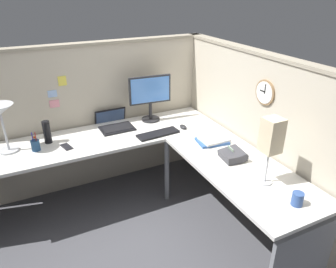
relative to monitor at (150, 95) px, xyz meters
name	(u,v)px	position (x,y,z in m)	size (l,w,h in m)	color
ground_plane	(160,211)	(-0.19, -0.64, -1.02)	(6.80, 6.80, 0.00)	#47474C
cubicle_wall_back	(95,116)	(-0.56, 0.23, -0.23)	(2.57, 0.12, 1.58)	#B7AD99
cubicle_wall_right	(253,135)	(0.68, -0.90, -0.23)	(0.12, 2.37, 1.58)	#B7AD99
desk	(147,163)	(-0.34, -0.69, -0.39)	(2.35, 2.15, 0.73)	silver
monitor	(150,95)	(0.00, 0.00, 0.00)	(0.46, 0.20, 0.50)	#232326
laptop	(114,124)	(-0.41, 0.03, -0.27)	(0.34, 0.38, 0.22)	black
keyboard	(158,134)	(-0.08, -0.38, -0.28)	(0.43, 0.14, 0.02)	black
computer_mouse	(183,127)	(0.22, -0.35, -0.28)	(0.06, 0.10, 0.03)	#232326
desk_lamp_dome	(0,114)	(-1.44, -0.09, 0.07)	(0.24, 0.24, 0.44)	#B7BABF
pen_cup	(36,145)	(-1.21, -0.19, -0.24)	(0.08, 0.08, 0.18)	navy
cell_phone	(67,147)	(-0.96, -0.25, -0.29)	(0.07, 0.14, 0.01)	black
thermos_flask	(47,132)	(-1.09, -0.07, -0.18)	(0.07, 0.07, 0.22)	black
office_phone	(233,156)	(0.29, -1.11, -0.26)	(0.21, 0.23, 0.11)	#38383D
book_stack	(213,140)	(0.32, -0.76, -0.27)	(0.31, 0.25, 0.04)	#335999
desk_lamp_paper	(271,137)	(0.30, -1.50, 0.09)	(0.13, 0.13, 0.53)	#B7BABF
coffee_mug	(297,199)	(0.31, -1.81, -0.25)	(0.08, 0.08, 0.10)	#2D4C8C
wall_clock	(265,92)	(0.62, -1.05, 0.24)	(0.04, 0.22, 0.22)	olive
pinned_note_leftmost	(55,104)	(-0.96, 0.18, 0.00)	(0.10, 0.00, 0.08)	pink
pinned_note_middle	(62,81)	(-0.85, 0.18, 0.22)	(0.08, 0.00, 0.09)	#EAD84C
pinned_note_rightmost	(52,94)	(-0.96, 0.18, 0.10)	(0.09, 0.00, 0.07)	#99B7E5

